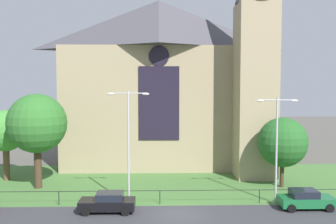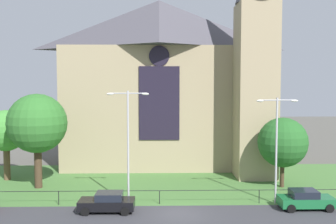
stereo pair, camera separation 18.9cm
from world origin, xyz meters
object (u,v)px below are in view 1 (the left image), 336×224
(streetlamp_far, at_px, (277,137))
(parked_car_green, at_px, (306,199))
(tree_left_far, at_px, (6,131))
(parked_car_black, at_px, (108,202))
(tree_right_near, at_px, (283,142))
(tree_left_near, at_px, (37,124))
(streetlamp_near, at_px, (128,134))
(church_building, at_px, (165,80))

(streetlamp_far, bearing_deg, parked_car_green, -36.84)
(tree_left_far, height_order, parked_car_black, tree_left_far)
(tree_right_near, xyz_separation_m, parked_car_green, (-0.24, -6.51, -3.53))
(tree_right_near, bearing_deg, tree_left_near, 179.19)
(tree_right_near, xyz_separation_m, tree_left_far, (-27.19, 3.49, 0.73))
(tree_left_far, height_order, streetlamp_near, streetlamp_near)
(church_building, distance_m, tree_left_near, 17.04)
(church_building, xyz_separation_m, tree_right_near, (10.86, -11.47, -6.00))
(tree_left_far, bearing_deg, streetlamp_far, -18.89)
(streetlamp_far, bearing_deg, tree_left_far, 161.11)
(tree_right_near, distance_m, parked_car_black, 17.40)
(church_building, relative_size, parked_car_green, 6.18)
(church_building, distance_m, parked_car_black, 21.19)
(tree_right_near, relative_size, parked_car_black, 1.57)
(tree_left_near, xyz_separation_m, parked_car_black, (7.43, -7.18, -5.31))
(streetlamp_far, height_order, parked_car_green, streetlamp_far)
(parked_car_black, height_order, parked_car_green, same)
(tree_left_far, relative_size, streetlamp_far, 0.83)
(tree_left_near, height_order, parked_car_green, tree_left_near)
(streetlamp_near, relative_size, streetlamp_far, 1.06)
(streetlamp_near, bearing_deg, parked_car_green, -5.92)
(tree_left_near, distance_m, parked_car_black, 11.62)
(tree_right_near, relative_size, streetlamp_near, 0.72)
(parked_car_green, bearing_deg, tree_left_near, 163.12)
(tree_right_near, height_order, streetlamp_far, streetlamp_far)
(tree_left_far, relative_size, parked_car_black, 1.70)
(streetlamp_near, distance_m, parked_car_green, 14.85)
(tree_right_near, height_order, streetlamp_near, streetlamp_near)
(tree_right_near, bearing_deg, tree_left_far, 172.68)
(tree_left_near, bearing_deg, tree_right_near, -0.81)
(streetlamp_near, bearing_deg, church_building, 78.77)
(parked_car_black, distance_m, parked_car_green, 15.37)
(tree_left_near, relative_size, parked_car_green, 2.11)
(streetlamp_near, relative_size, parked_car_green, 2.19)
(tree_left_near, distance_m, streetlamp_far, 21.56)
(parked_car_green, bearing_deg, streetlamp_far, 142.96)
(tree_left_near, relative_size, streetlamp_near, 0.96)
(parked_car_black, xyz_separation_m, parked_car_green, (15.36, 0.34, 0.00))
(streetlamp_far, height_order, parked_car_black, streetlamp_far)
(church_building, relative_size, parked_car_black, 6.16)
(streetlamp_far, distance_m, parked_car_green, 5.30)
(tree_right_near, xyz_separation_m, streetlamp_far, (-2.17, -5.07, 1.19))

